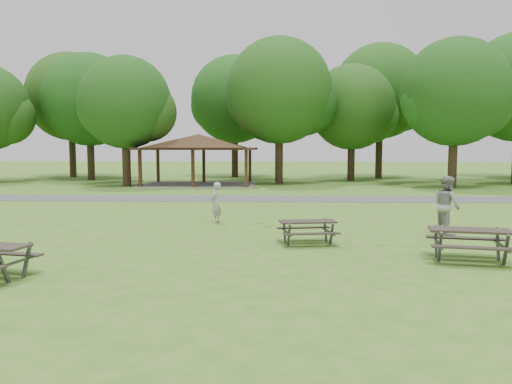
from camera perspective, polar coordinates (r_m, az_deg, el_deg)
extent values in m
plane|color=#457321|center=(13.46, -4.91, -7.08)|extent=(160.00, 160.00, 0.00)
cube|color=#4B4B4D|center=(27.25, -1.35, -0.76)|extent=(120.00, 3.20, 0.02)
cube|color=#331D12|center=(35.62, -13.11, 2.61)|extent=(0.22, 0.22, 2.60)
cube|color=#392514|center=(40.86, -11.14, 2.97)|extent=(0.22, 0.22, 2.60)
cube|color=#341E13|center=(34.84, -7.22, 2.65)|extent=(0.22, 0.22, 2.60)
cube|color=#321E12|center=(40.18, -5.98, 3.00)|extent=(0.22, 0.22, 2.60)
cube|color=#372414|center=(34.44, -1.13, 2.66)|extent=(0.22, 0.22, 2.60)
cube|color=#361C13|center=(39.83, -0.70, 3.01)|extent=(0.22, 0.22, 2.60)
cube|color=#341D14|center=(37.47, -6.58, 4.95)|extent=(8.60, 6.60, 0.16)
pyramid|color=#372316|center=(37.47, -6.59, 5.83)|extent=(7.01, 7.01, 1.00)
cube|color=gray|center=(37.58, -6.54, 0.88)|extent=(8.40, 6.40, 0.03)
sphere|color=#1C4513|center=(44.26, -26.65, 7.73)|extent=(4.42, 4.42, 4.42)
cylinder|color=black|center=(44.86, -18.35, 3.80)|extent=(0.60, 0.60, 3.85)
sphere|color=#144413|center=(45.02, -18.53, 9.98)|extent=(7.80, 7.80, 7.80)
sphere|color=#204A15|center=(44.67, -16.23, 9.08)|extent=(5.07, 5.07, 5.07)
sphere|color=#154714|center=(45.36, -20.47, 9.14)|extent=(4.68, 4.68, 4.68)
cylinder|color=#2E2014|center=(37.12, -14.58, 3.37)|extent=(0.60, 0.60, 3.50)
sphere|color=#174313|center=(37.23, -14.74, 9.88)|extent=(6.60, 6.60, 6.60)
sphere|color=#1C4413|center=(37.07, -12.35, 8.93)|extent=(4.29, 4.29, 4.29)
sphere|color=#164915|center=(37.40, -16.77, 9.05)|extent=(3.96, 3.96, 3.96)
cylinder|color=black|center=(38.06, 2.65, 3.97)|extent=(0.60, 0.60, 4.02)
sphere|color=#1A4614|center=(38.28, 2.68, 11.50)|extent=(8.00, 8.00, 8.00)
sphere|color=#133F12|center=(38.56, 5.39, 10.24)|extent=(5.20, 5.20, 5.20)
sphere|color=#154213|center=(38.04, 0.22, 10.63)|extent=(4.80, 4.80, 4.80)
cylinder|color=black|center=(42.05, 10.81, 3.60)|extent=(0.60, 0.60, 3.43)
sphere|color=#1B4513|center=(42.16, 10.92, 9.51)|extent=(7.00, 7.00, 7.00)
sphere|color=#1B4B15|center=(42.67, 12.95, 8.48)|extent=(4.55, 4.55, 4.55)
sphere|color=#134012|center=(41.73, 9.02, 8.86)|extent=(4.20, 4.20, 4.20)
cylinder|color=#312116|center=(37.19, 21.55, 3.39)|extent=(0.60, 0.60, 3.78)
sphere|color=#164413|center=(37.36, 21.80, 10.56)|extent=(7.40, 7.40, 7.40)
sphere|color=#1B4313|center=(38.15, 23.99, 9.25)|extent=(4.81, 4.81, 4.81)
sphere|color=#164D16|center=(36.65, 19.66, 9.87)|extent=(4.44, 4.44, 4.44)
sphere|color=#1A4A15|center=(42.02, 25.95, 9.92)|extent=(4.92, 4.92, 4.92)
cylinder|color=#322216|center=(49.21, -20.22, 4.15)|extent=(0.60, 0.60, 4.38)
sphere|color=#1D4313|center=(49.41, -20.42, 10.18)|extent=(8.00, 8.00, 8.00)
sphere|color=#174A15|center=(48.97, -18.28, 9.35)|extent=(5.20, 5.20, 5.20)
sphere|color=#1E4E16|center=(49.80, -22.21, 9.38)|extent=(4.80, 4.80, 4.80)
cylinder|color=black|center=(46.20, -2.44, 4.27)|extent=(0.60, 0.60, 4.13)
sphere|color=#164814|center=(46.39, -2.46, 10.54)|extent=(8.00, 8.00, 8.00)
sphere|color=#154313|center=(46.51, -0.19, 9.54)|extent=(5.20, 5.20, 5.20)
sphere|color=#194B15|center=(46.29, -4.48, 9.79)|extent=(4.80, 4.80, 4.80)
cylinder|color=#2F2014|center=(46.02, 13.87, 4.38)|extent=(0.60, 0.60, 4.55)
sphere|color=#1A4714|center=(46.27, 14.02, 11.11)|extent=(8.40, 8.40, 8.40)
sphere|color=#1C4814|center=(46.90, 16.21, 9.95)|extent=(5.46, 5.46, 5.46)
sphere|color=#164F17|center=(45.70, 11.96, 10.43)|extent=(5.04, 5.04, 5.04)
sphere|color=#123F12|center=(50.94, 26.48, 9.00)|extent=(4.80, 4.80, 4.80)
cube|color=#2E2621|center=(12.82, -26.58, -6.30)|extent=(1.78, 0.57, 0.04)
cube|color=#3D3D40|center=(11.69, -26.93, -7.73)|extent=(0.13, 0.37, 0.77)
cube|color=#434346|center=(12.26, -24.72, -7.06)|extent=(0.13, 0.37, 0.77)
cube|color=#444547|center=(11.97, -25.80, -7.26)|extent=(0.32, 1.42, 0.05)
cube|color=#2C2520|center=(14.75, 5.93, -3.37)|extent=(1.72, 0.91, 0.04)
cube|color=black|center=(14.28, 6.42, -4.76)|extent=(1.65, 0.50, 0.04)
cube|color=black|center=(15.31, 5.45, -4.07)|extent=(1.65, 0.50, 0.04)
cube|color=#47474A|center=(14.34, 3.78, -4.95)|extent=(0.11, 0.35, 0.71)
cube|color=#3F3F41|center=(15.00, 3.27, -4.49)|extent=(0.11, 0.35, 0.71)
cube|color=#464649|center=(14.67, 3.52, -4.61)|extent=(0.27, 1.32, 0.04)
cube|color=#414043|center=(14.64, 8.63, -4.79)|extent=(0.11, 0.35, 0.71)
cube|color=#3B3B3D|center=(15.28, 7.92, -4.35)|extent=(0.11, 0.35, 0.71)
cube|color=#3D3C3F|center=(14.95, 8.27, -4.47)|extent=(0.27, 1.32, 0.04)
cube|color=#2F2622|center=(13.54, 23.26, -4.03)|extent=(2.05, 1.13, 0.05)
cube|color=#2D2520|center=(12.98, 23.69, -5.87)|extent=(1.95, 0.65, 0.04)
cube|color=black|center=(14.21, 22.77, -4.89)|extent=(1.95, 0.65, 0.04)
cube|color=#424245|center=(13.11, 20.28, -5.97)|extent=(0.14, 0.41, 0.84)
cube|color=#47474A|center=(13.89, 19.88, -5.33)|extent=(0.14, 0.41, 0.84)
cube|color=#464548|center=(13.49, 20.08, -5.51)|extent=(0.37, 1.56, 0.05)
cube|color=#404043|center=(13.37, 26.66, -5.99)|extent=(0.14, 0.41, 0.84)
cube|color=#38383A|center=(14.15, 25.90, -5.37)|extent=(0.14, 0.41, 0.84)
cube|color=#464648|center=(13.75, 26.27, -5.54)|extent=(0.37, 1.56, 0.05)
cylinder|color=yellow|center=(18.01, 0.88, 0.37)|extent=(0.38, 0.38, 0.02)
imported|color=#A2A2A4|center=(18.71, -4.60, -1.22)|extent=(0.49, 0.63, 1.53)
imported|color=gray|center=(17.28, 20.98, -1.42)|extent=(0.91, 1.07, 1.93)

